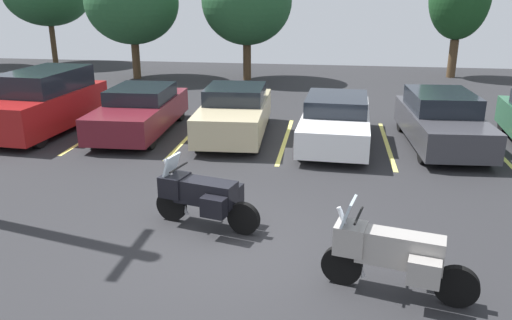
{
  "coord_description": "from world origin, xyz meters",
  "views": [
    {
      "loc": [
        1.73,
        -8.07,
        4.3
      ],
      "look_at": [
        0.22,
        2.19,
        0.79
      ],
      "focal_mm": 36.15,
      "sensor_mm": 36.0,
      "label": 1
    }
  ],
  "objects_px": {
    "car_white": "(336,120)",
    "car_maroon": "(140,111)",
    "car_charcoal": "(441,120)",
    "car_champagne": "(235,113)",
    "motorcycle_touring": "(202,195)",
    "car_red": "(45,102)",
    "motorcycle_second": "(393,254)"
  },
  "relations": [
    {
      "from": "motorcycle_second",
      "to": "car_white",
      "type": "relative_size",
      "value": 0.46
    },
    {
      "from": "car_red",
      "to": "car_champagne",
      "type": "xyz_separation_m",
      "value": [
        5.88,
        0.31,
        -0.2
      ]
    },
    {
      "from": "car_maroon",
      "to": "car_red",
      "type": "bearing_deg",
      "value": -174.43
    },
    {
      "from": "car_white",
      "to": "car_maroon",
      "type": "bearing_deg",
      "value": 176.99
    },
    {
      "from": "motorcycle_second",
      "to": "car_red",
      "type": "relative_size",
      "value": 0.47
    },
    {
      "from": "car_maroon",
      "to": "car_champagne",
      "type": "distance_m",
      "value": 2.94
    },
    {
      "from": "motorcycle_touring",
      "to": "car_red",
      "type": "distance_m",
      "value": 8.69
    },
    {
      "from": "motorcycle_touring",
      "to": "motorcycle_second",
      "type": "height_order",
      "value": "motorcycle_second"
    },
    {
      "from": "motorcycle_second",
      "to": "car_white",
      "type": "xyz_separation_m",
      "value": [
        -0.81,
        7.62,
        0.03
      ]
    },
    {
      "from": "car_maroon",
      "to": "car_champagne",
      "type": "relative_size",
      "value": 1.05
    },
    {
      "from": "motorcycle_second",
      "to": "car_red",
      "type": "xyz_separation_m",
      "value": [
        -9.68,
        7.64,
        0.27
      ]
    },
    {
      "from": "car_red",
      "to": "car_champagne",
      "type": "relative_size",
      "value": 1.03
    },
    {
      "from": "car_red",
      "to": "car_white",
      "type": "bearing_deg",
      "value": -0.16
    },
    {
      "from": "car_white",
      "to": "car_charcoal",
      "type": "height_order",
      "value": "car_charcoal"
    },
    {
      "from": "motorcycle_touring",
      "to": "car_champagne",
      "type": "bearing_deg",
      "value": 94.92
    },
    {
      "from": "motorcycle_touring",
      "to": "car_red",
      "type": "xyz_separation_m",
      "value": [
        -6.41,
        5.86,
        0.29
      ]
    },
    {
      "from": "motorcycle_touring",
      "to": "car_champagne",
      "type": "xyz_separation_m",
      "value": [
        -0.53,
        6.17,
        0.09
      ]
    },
    {
      "from": "motorcycle_second",
      "to": "car_maroon",
      "type": "xyz_separation_m",
      "value": [
        -6.74,
        7.93,
        0.04
      ]
    },
    {
      "from": "car_red",
      "to": "car_champagne",
      "type": "distance_m",
      "value": 5.89
    },
    {
      "from": "car_maroon",
      "to": "car_champagne",
      "type": "height_order",
      "value": "car_champagne"
    },
    {
      "from": "car_champagne",
      "to": "car_charcoal",
      "type": "height_order",
      "value": "car_charcoal"
    },
    {
      "from": "car_champagne",
      "to": "motorcycle_second",
      "type": "bearing_deg",
      "value": -64.46
    },
    {
      "from": "car_charcoal",
      "to": "car_red",
      "type": "bearing_deg",
      "value": -179.16
    },
    {
      "from": "car_red",
      "to": "car_charcoal",
      "type": "height_order",
      "value": "car_red"
    },
    {
      "from": "car_charcoal",
      "to": "car_maroon",
      "type": "bearing_deg",
      "value": 179.27
    },
    {
      "from": "car_red",
      "to": "car_white",
      "type": "xyz_separation_m",
      "value": [
        8.87,
        -0.03,
        -0.25
      ]
    },
    {
      "from": "motorcycle_touring",
      "to": "car_champagne",
      "type": "height_order",
      "value": "car_champagne"
    },
    {
      "from": "motorcycle_second",
      "to": "car_maroon",
      "type": "height_order",
      "value": "motorcycle_second"
    },
    {
      "from": "car_red",
      "to": "car_champagne",
      "type": "bearing_deg",
      "value": 3.01
    },
    {
      "from": "car_champagne",
      "to": "motorcycle_touring",
      "type": "bearing_deg",
      "value": -85.08
    },
    {
      "from": "car_red",
      "to": "motorcycle_touring",
      "type": "bearing_deg",
      "value": -42.44
    },
    {
      "from": "car_champagne",
      "to": "car_white",
      "type": "relative_size",
      "value": 0.96
    }
  ]
}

